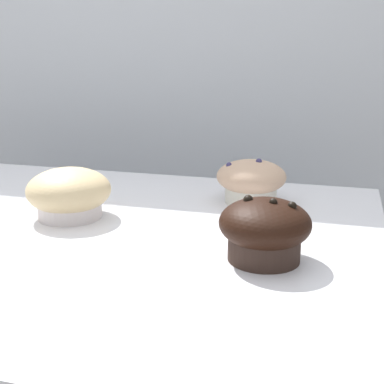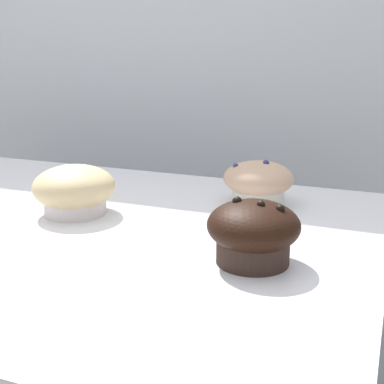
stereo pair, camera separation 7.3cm
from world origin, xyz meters
TOP-DOWN VIEW (x-y plane):
  - wall_back at (0.00, 0.60)m, footprint 3.20×0.10m
  - muffin_front_center at (0.30, 0.19)m, footprint 0.11×0.11m
  - muffin_back_left at (0.07, 0.04)m, footprint 0.12×0.12m
  - muffin_back_right at (0.36, -0.04)m, footprint 0.11×0.11m

SIDE VIEW (x-z plane):
  - wall_back at x=0.00m, z-range 0.00..1.80m
  - muffin_back_left at x=0.07m, z-range 0.95..1.02m
  - muffin_front_center at x=0.30m, z-range 0.95..1.02m
  - muffin_back_right at x=0.36m, z-range 0.95..1.02m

